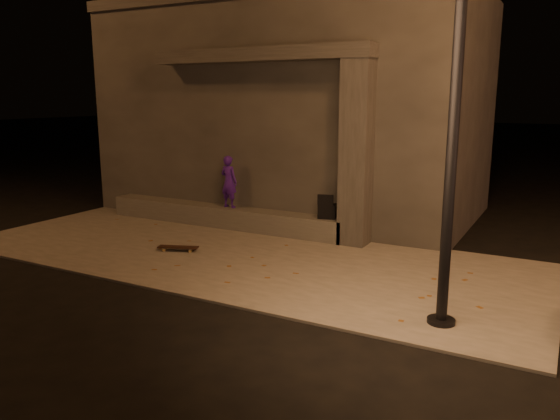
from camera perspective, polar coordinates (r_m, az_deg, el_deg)
The scene contains 9 objects.
ground at distance 8.82m, azimuth -11.84°, elevation -7.94°, with size 120.00×120.00×0.00m, color black.
sidewalk at distance 10.33m, azimuth -4.67°, elevation -4.66°, with size 11.00×4.40×0.04m, color #605D54.
building at distance 14.31m, azimuth 1.75°, elevation 10.46°, with size 9.00×5.10×5.22m.
ledge at distance 12.49m, azimuth -6.07°, elevation -0.64°, with size 6.00×0.55×0.45m, color #54534C.
column at distance 10.76m, azimuth 8.01°, elevation 5.82°, with size 0.55×0.55×3.60m, color #353330.
canopy at distance 11.73m, azimuth -2.12°, elevation 15.90°, with size 5.00×0.70×0.28m, color #353330.
skateboarder at distance 12.23m, azimuth -5.36°, elevation 2.97°, with size 0.43×0.28×1.17m, color #421694.
backpack at distance 11.16m, azimuth 4.96°, elevation -0.00°, with size 0.41×0.32×0.51m.
skateboard at distance 10.62m, azimuth -10.60°, elevation -3.86°, with size 0.80×0.46×0.09m.
Camera 1 is at (5.45, -6.28, 2.94)m, focal length 35.00 mm.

